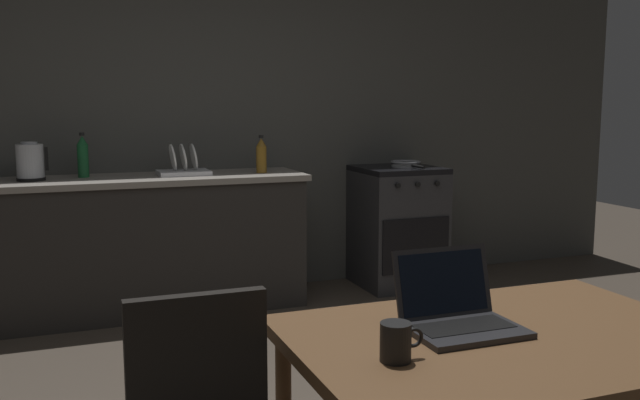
# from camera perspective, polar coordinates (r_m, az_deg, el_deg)

# --- Properties ---
(back_wall) EXTENTS (6.40, 0.10, 2.58)m
(back_wall) POSITION_cam_1_polar(r_m,az_deg,el_deg) (5.22, -5.10, 6.82)
(back_wall) COLOR #474844
(back_wall) RESTS_ON ground_plane
(kitchen_counter) EXTENTS (2.16, 0.64, 0.92)m
(kitchen_counter) POSITION_cam_1_polar(r_m,az_deg,el_deg) (4.79, -14.28, -3.54)
(kitchen_counter) COLOR #282623
(kitchen_counter) RESTS_ON ground_plane
(stove_oven) EXTENTS (0.60, 0.62, 0.92)m
(stove_oven) POSITION_cam_1_polar(r_m,az_deg,el_deg) (5.34, 6.39, -2.17)
(stove_oven) COLOR #2D2D30
(stove_oven) RESTS_ON ground_plane
(dining_table) EXTENTS (1.23, 0.85, 0.75)m
(dining_table) POSITION_cam_1_polar(r_m,az_deg,el_deg) (2.10, 15.09, -12.61)
(dining_table) COLOR brown
(dining_table) RESTS_ON ground_plane
(laptop) EXTENTS (0.32, 0.28, 0.22)m
(laptop) POSITION_cam_1_polar(r_m,az_deg,el_deg) (2.08, 11.37, -9.23)
(laptop) COLOR #232326
(laptop) RESTS_ON dining_table
(electric_kettle) EXTENTS (0.19, 0.17, 0.24)m
(electric_kettle) POSITION_cam_1_polar(r_m,az_deg,el_deg) (4.69, -22.81, 2.91)
(electric_kettle) COLOR black
(electric_kettle) RESTS_ON kitchen_counter
(bottle) EXTENTS (0.07, 0.07, 0.26)m
(bottle) POSITION_cam_1_polar(r_m,az_deg,el_deg) (4.82, -4.87, 3.72)
(bottle) COLOR #8C601E
(bottle) RESTS_ON kitchen_counter
(frying_pan) EXTENTS (0.23, 0.40, 0.05)m
(frying_pan) POSITION_cam_1_polar(r_m,az_deg,el_deg) (5.27, 7.13, 3.00)
(frying_pan) COLOR gray
(frying_pan) RESTS_ON stove_oven
(coffee_mug) EXTENTS (0.12, 0.08, 0.10)m
(coffee_mug) POSITION_cam_1_polar(r_m,az_deg,el_deg) (1.81, 6.32, -11.56)
(coffee_mug) COLOR black
(coffee_mug) RESTS_ON dining_table
(dish_rack) EXTENTS (0.34, 0.26, 0.21)m
(dish_rack) POSITION_cam_1_polar(r_m,az_deg,el_deg) (4.76, -11.20, 2.62)
(dish_rack) COLOR silver
(dish_rack) RESTS_ON kitchen_counter
(bottle_b) EXTENTS (0.07, 0.07, 0.29)m
(bottle_b) POSITION_cam_1_polar(r_m,az_deg,el_deg) (4.76, -19.00, 3.44)
(bottle_b) COLOR #19592D
(bottle_b) RESTS_ON kitchen_counter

